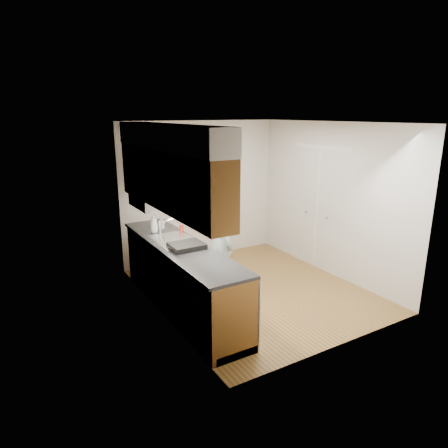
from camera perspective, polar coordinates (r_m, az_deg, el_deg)
name	(u,v)px	position (r m, az deg, el deg)	size (l,w,h in m)	color
floor	(254,290)	(6.23, 4.30, -9.37)	(3.50, 3.50, 0.00)	olive
ceiling	(258,122)	(5.65, 4.83, 14.26)	(3.50, 3.50, 0.00)	white
wall_left	(159,225)	(5.13, -9.34, -0.18)	(0.02, 3.50, 2.50)	beige
wall_right	(331,200)	(6.77, 15.05, 3.33)	(0.02, 3.50, 2.50)	beige
wall_back	(201,191)	(7.28, -3.35, 4.69)	(3.00, 0.02, 2.50)	beige
counter	(182,276)	(5.49, -6.04, -7.41)	(0.64, 2.80, 1.30)	brown
upper_cabinets	(167,169)	(5.09, -8.09, 7.79)	(0.47, 2.80, 1.21)	brown
closet_door	(317,210)	(7.02, 13.13, 2.00)	(0.02, 1.22, 2.05)	white
floor_mat	(219,292)	(6.12, -0.69, -9.74)	(0.46, 0.78, 0.01)	#565658
person	(219,238)	(5.80, -0.72, -2.02)	(0.60, 0.40, 1.71)	#8FABAE
soap_bottle_a	(154,223)	(5.89, -10.00, 0.17)	(0.11, 0.11, 0.28)	white
soap_bottle_b	(161,223)	(6.08, -8.93, 0.17)	(0.08, 0.08, 0.18)	white
soda_can	(181,229)	(5.86, -6.09, -0.67)	(0.06, 0.06, 0.11)	#AD321D
dish_rack	(187,246)	(5.17, -5.33, -3.12)	(0.42, 0.36, 0.07)	black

